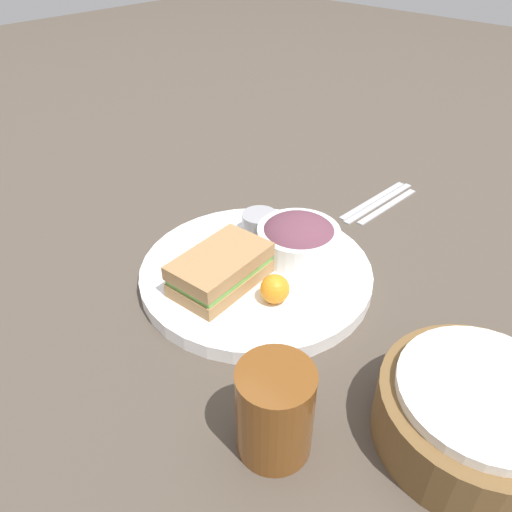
{
  "coord_description": "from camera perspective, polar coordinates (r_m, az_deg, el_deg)",
  "views": [
    {
      "loc": [
        0.42,
        0.39,
        0.46
      ],
      "look_at": [
        0.0,
        0.0,
        0.04
      ],
      "focal_mm": 35.0,
      "sensor_mm": 36.0,
      "label": 1
    }
  ],
  "objects": [
    {
      "name": "fork",
      "position": [
        0.95,
        13.01,
        6.39
      ],
      "size": [
        0.19,
        0.02,
        0.01
      ],
      "primitive_type": "cube",
      "rotation": [
        0.0,
        0.0,
        3.1
      ],
      "color": "#B2B2B7",
      "rests_on": "ground_plane"
    },
    {
      "name": "ground_plane",
      "position": [
        0.74,
        0.0,
        -2.62
      ],
      "size": [
        4.0,
        4.0,
        0.0
      ],
      "primitive_type": "plane",
      "color": "#4C4238"
    },
    {
      "name": "dressing_cup",
      "position": [
        0.79,
        0.44,
        3.7
      ],
      "size": [
        0.06,
        0.06,
        0.04
      ],
      "primitive_type": "cylinder",
      "color": "#99999E",
      "rests_on": "plate"
    },
    {
      "name": "plate",
      "position": [
        0.73,
        0.0,
        -1.96
      ],
      "size": [
        0.34,
        0.34,
        0.02
      ],
      "primitive_type": "cylinder",
      "color": "white",
      "rests_on": "ground_plane"
    },
    {
      "name": "orange_wedge",
      "position": [
        0.65,
        2.18,
        -3.77
      ],
      "size": [
        0.04,
        0.04,
        0.04
      ],
      "primitive_type": "sphere",
      "color": "orange",
      "rests_on": "plate"
    },
    {
      "name": "bread_basket",
      "position": [
        0.57,
        23.86,
        -16.22
      ],
      "size": [
        0.2,
        0.2,
        0.08
      ],
      "color": "brown",
      "rests_on": "ground_plane"
    },
    {
      "name": "spoon",
      "position": [
        0.94,
        14.81,
        5.57
      ],
      "size": [
        0.17,
        0.02,
        0.01
      ],
      "primitive_type": "cube",
      "rotation": [
        0.0,
        0.0,
        3.1
      ],
      "color": "#B2B2B7",
      "rests_on": "ground_plane"
    },
    {
      "name": "sandwich",
      "position": [
        0.68,
        -4.07,
        -1.53
      ],
      "size": [
        0.14,
        0.09,
        0.05
      ],
      "color": "#A37A4C",
      "rests_on": "plate"
    },
    {
      "name": "knife",
      "position": [
        0.94,
        13.9,
        5.98
      ],
      "size": [
        0.2,
        0.02,
        0.01
      ],
      "primitive_type": "cube",
      "rotation": [
        0.0,
        0.0,
        3.1
      ],
      "color": "#B2B2B7",
      "rests_on": "ground_plane"
    },
    {
      "name": "salad_bowl",
      "position": [
        0.74,
        4.86,
        2.08
      ],
      "size": [
        0.12,
        0.12,
        0.06
      ],
      "color": "white",
      "rests_on": "plate"
    },
    {
      "name": "drink_glass",
      "position": [
        0.51,
        2.16,
        -17.29
      ],
      "size": [
        0.08,
        0.08,
        0.11
      ],
      "primitive_type": "cylinder",
      "color": "brown",
      "rests_on": "ground_plane"
    }
  ]
}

